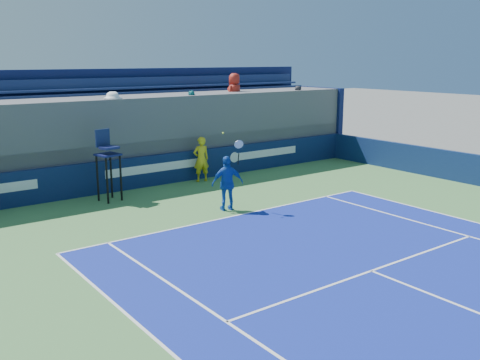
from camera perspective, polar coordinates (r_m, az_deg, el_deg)
ball_person at (r=21.33m, az=-4.16°, el=2.22°), size 0.72×0.54×1.80m
back_hoarding at (r=20.88m, az=-9.22°, el=1.00°), size 20.40×0.21×1.20m
umpire_chair at (r=18.79m, az=-13.95°, el=2.35°), size 0.83×0.83×2.48m
tennis_player at (r=17.18m, az=-1.35°, el=-0.35°), size 1.13×0.75×2.57m
stadium_seating at (r=22.50m, az=-11.71°, el=4.94°), size 21.00×4.05×4.40m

